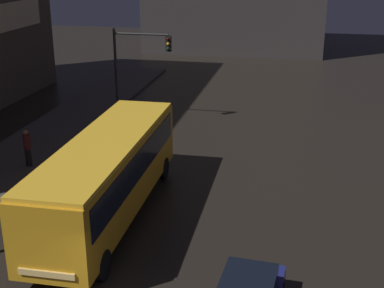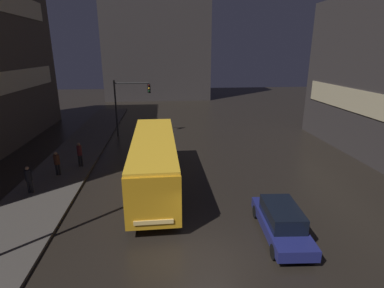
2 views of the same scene
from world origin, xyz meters
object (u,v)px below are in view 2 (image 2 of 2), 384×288
pedestrian_near (57,161)px  traffic_light_main (129,98)px  pedestrian_far (29,177)px  car_taxi (281,221)px  bus_near (154,158)px  pedestrian_mid (80,153)px

pedestrian_near → traffic_light_main: size_ratio=0.30×
pedestrian_far → traffic_light_main: size_ratio=0.30×
car_taxi → pedestrian_far: bearing=-18.4°
pedestrian_near → pedestrian_far: 2.75m
bus_near → pedestrian_mid: bearing=-35.9°
car_taxi → pedestrian_mid: 14.84m
pedestrian_near → pedestrian_far: bearing=29.8°
pedestrian_mid → pedestrian_far: (-1.88, -4.10, -0.06)m
car_taxi → pedestrian_mid: (-11.39, 9.50, 0.44)m
bus_near → pedestrian_far: bearing=1.1°
car_taxi → pedestrian_far: (-13.27, 5.40, 0.38)m
pedestrian_mid → car_taxi: bearing=114.8°
bus_near → car_taxi: bus_near is taller
pedestrian_near → traffic_light_main: (3.90, 10.00, 2.69)m
car_taxi → pedestrian_near: size_ratio=2.85×
pedestrian_far → pedestrian_near: bearing=-124.3°
pedestrian_mid → pedestrian_near: bearing=26.9°
car_taxi → pedestrian_near: bearing=-29.0°
car_taxi → pedestrian_mid: bearing=-36.1°
pedestrian_near → bus_near: bearing=115.7°
car_taxi → pedestrian_near: pedestrian_near is taller
car_taxi → bus_near: bearing=-39.9°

